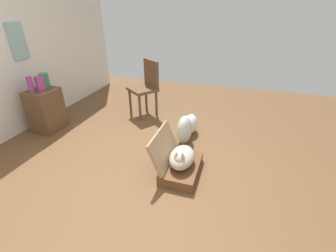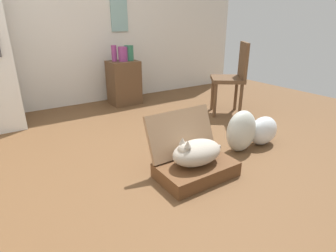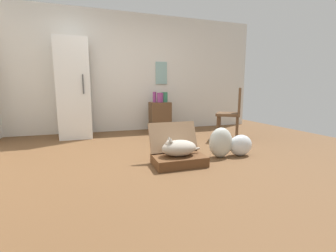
# 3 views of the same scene
# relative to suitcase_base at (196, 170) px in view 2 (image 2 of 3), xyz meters

# --- Properties ---
(ground_plane) EXTENTS (7.68, 7.68, 0.00)m
(ground_plane) POSITION_rel_suitcase_base_xyz_m (-0.33, 0.46, -0.06)
(ground_plane) COLOR brown
(ground_plane) RESTS_ON ground
(wall_back) EXTENTS (6.40, 0.15, 2.60)m
(wall_back) POSITION_rel_suitcase_base_xyz_m (-0.33, 2.72, 1.24)
(wall_back) COLOR silver
(wall_back) RESTS_ON ground
(suitcase_base) EXTENTS (0.64, 0.40, 0.12)m
(suitcase_base) POSITION_rel_suitcase_base_xyz_m (0.00, 0.00, 0.00)
(suitcase_base) COLOR brown
(suitcase_base) RESTS_ON ground
(suitcase_lid) EXTENTS (0.64, 0.19, 0.38)m
(suitcase_lid) POSITION_rel_suitcase_base_xyz_m (0.00, 0.22, 0.25)
(suitcase_lid) COLOR #9B7756
(suitcase_lid) RESTS_ON suitcase_base
(cat) EXTENTS (0.52, 0.28, 0.25)m
(cat) POSITION_rel_suitcase_base_xyz_m (-0.01, 0.00, 0.16)
(cat) COLOR #B2A899
(cat) RESTS_ON suitcase_base
(plastic_bag_white) EXTENTS (0.34, 0.21, 0.42)m
(plastic_bag_white) POSITION_rel_suitcase_base_xyz_m (0.67, 0.14, 0.15)
(plastic_bag_white) COLOR silver
(plastic_bag_white) RESTS_ON ground
(plastic_bag_clear) EXTENTS (0.35, 0.21, 0.30)m
(plastic_bag_clear) POSITION_rel_suitcase_base_xyz_m (0.98, 0.12, 0.09)
(plastic_bag_clear) COLOR silver
(plastic_bag_clear) RESTS_ON ground
(side_table) EXTENTS (0.44, 0.37, 0.66)m
(side_table) POSITION_rel_suitcase_base_xyz_m (0.42, 2.31, 0.27)
(side_table) COLOR brown
(side_table) RESTS_ON ground
(vase_tall) EXTENTS (0.08, 0.08, 0.23)m
(vase_tall) POSITION_rel_suitcase_base_xyz_m (0.31, 2.35, 0.71)
(vase_tall) COLOR #8C387A
(vase_tall) RESTS_ON side_table
(vase_short) EXTENTS (0.13, 0.13, 0.22)m
(vase_short) POSITION_rel_suitcase_base_xyz_m (0.53, 2.31, 0.71)
(vase_short) COLOR #2D7051
(vase_short) RESTS_ON side_table
(vase_round) EXTENTS (0.14, 0.14, 0.21)m
(vase_round) POSITION_rel_suitcase_base_xyz_m (0.42, 2.28, 0.70)
(vase_round) COLOR #8C387A
(vase_round) RESTS_ON side_table
(chair) EXTENTS (0.60, 0.61, 0.96)m
(chair) POSITION_rel_suitcase_base_xyz_m (1.45, 1.04, 0.47)
(chair) COLOR brown
(chair) RESTS_ON ground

